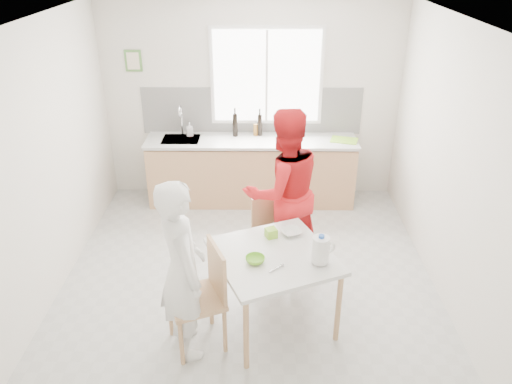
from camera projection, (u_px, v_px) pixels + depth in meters
ground at (248, 284)px, 5.38m from camera, size 4.50×4.50×0.00m
room_shell at (247, 142)px, 4.64m from camera, size 4.50×4.50×4.50m
window at (267, 76)px, 6.59m from camera, size 1.50×0.06×1.30m
backsplash at (252, 111)px, 6.82m from camera, size 3.00×0.02×0.65m
picture_frame at (133, 61)px, 6.52m from camera, size 0.22×0.03×0.28m
kitchen_counter at (251, 173)px, 6.93m from camera, size 2.84×0.64×1.37m
dining_table at (273, 262)px, 4.55m from camera, size 1.33×1.33×0.78m
chair_left at (203, 293)px, 4.39m from camera, size 0.61×0.61×1.00m
chair_far at (272, 232)px, 5.44m from camera, size 0.52×0.52×0.86m
person_white at (182, 270)px, 4.20m from camera, size 0.61×0.72×1.68m
person_red at (283, 192)px, 5.32m from camera, size 1.10×0.99×1.84m
bowl_green at (255, 260)px, 4.39m from camera, size 0.23×0.23×0.05m
bowl_white at (291, 232)px, 4.81m from camera, size 0.26×0.26×0.05m
milk_jug at (321, 249)px, 4.32m from camera, size 0.21×0.15×0.27m
green_box at (271, 233)px, 4.76m from camera, size 0.13×0.13×0.09m
spoon at (276, 269)px, 4.30m from camera, size 0.12×0.12×0.01m
cutting_board at (344, 140)px, 6.66m from camera, size 0.41×0.34×0.01m
wine_bottle_a at (235, 125)px, 6.74m from camera, size 0.07×0.07×0.32m
wine_bottle_b at (260, 125)px, 6.77m from camera, size 0.07×0.07×0.30m
jar_amber at (256, 130)px, 6.80m from camera, size 0.06×0.06×0.16m
soap_bottle at (190, 129)px, 6.79m from camera, size 0.10×0.10×0.18m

